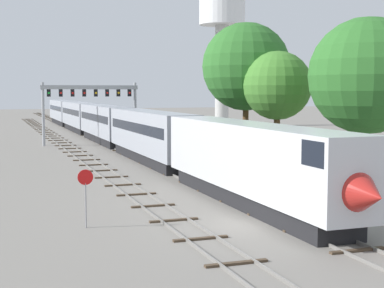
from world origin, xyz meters
TOP-DOWN VIEW (x-y plane):
  - ground_plane at (0.00, 0.00)m, footprint 400.00×400.00m
  - track_main at (2.00, 60.00)m, footprint 2.60×200.00m
  - track_near at (-3.50, 40.00)m, footprint 2.60×160.00m
  - passenger_train at (2.00, 49.77)m, footprint 3.04×112.01m
  - signal_gantry at (-0.25, 46.85)m, footprint 12.10×0.49m
  - water_tower at (30.05, 77.54)m, footprint 8.82×8.82m
  - stop_sign at (-8.00, 2.03)m, footprint 0.76×0.08m
  - trackside_tree_left at (14.50, 10.89)m, footprint 8.76×8.76m
  - trackside_tree_mid at (11.92, 20.26)m, footprint 6.11×6.11m
  - trackside_tree_right at (10.81, 24.51)m, footprint 8.32×8.32m

SIDE VIEW (x-z plane):
  - ground_plane at x=0.00m, z-range 0.00..0.00m
  - track_main at x=2.00m, z-range -0.01..0.15m
  - track_near at x=-3.50m, z-range -0.01..0.15m
  - stop_sign at x=-8.00m, z-range 0.43..3.31m
  - passenger_train at x=2.00m, z-range 0.21..5.01m
  - signal_gantry at x=-0.25m, z-range 1.90..9.66m
  - trackside_tree_mid at x=11.92m, z-range 2.03..12.26m
  - trackside_tree_left at x=14.50m, z-range 1.71..13.91m
  - trackside_tree_right at x=10.81m, z-range 2.39..15.54m
  - water_tower at x=30.05m, z-range 6.80..31.96m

